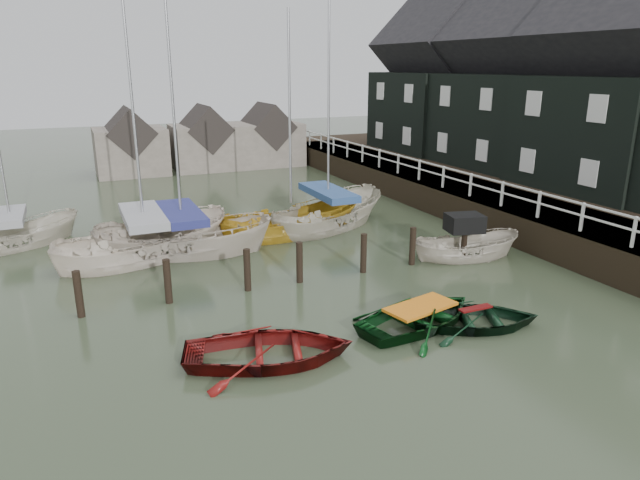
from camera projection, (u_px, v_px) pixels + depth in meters
name	position (u px, v px, depth m)	size (l,w,h in m)	color
ground	(375.00, 310.00, 16.93)	(120.00, 120.00, 0.00)	#2D3823
pier	(442.00, 193.00, 29.12)	(3.04, 32.00, 2.70)	black
land_strip	(525.00, 197.00, 31.46)	(14.00, 38.00, 1.50)	black
quay_houses	(556.00, 92.00, 28.62)	(6.52, 28.14, 10.01)	black
mooring_pilings	(302.00, 268.00, 18.98)	(13.72, 0.22, 1.80)	black
far_sheds	(203.00, 142.00, 39.45)	(14.00, 4.08, 4.39)	#665B51
rowboat_red	(270.00, 361.00, 14.02)	(2.97, 4.15, 0.86)	#610F0D
rowboat_green	(420.00, 325.00, 15.93)	(2.79, 3.91, 0.81)	black
rowboat_dkgreen	(474.00, 326.00, 15.88)	(2.55, 3.57, 0.74)	black
motorboat	(465.00, 256.00, 21.42)	(4.34, 2.40, 2.45)	beige
sailboat_a	(147.00, 255.00, 21.59)	(7.41, 4.63, 12.13)	beige
sailboat_b	(184.00, 251.00, 22.08)	(7.31, 4.61, 11.50)	beige
sailboat_c	(291.00, 233.00, 24.58)	(6.65, 2.98, 10.34)	gold
sailboat_d	(328.00, 225.00, 25.68)	(7.25, 5.19, 11.63)	#BEB6A2
sailboat_e	(14.00, 245.00, 22.79)	(5.68, 3.87, 9.36)	beige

